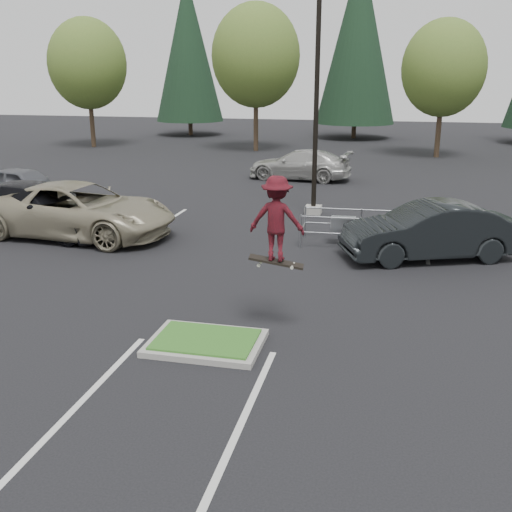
% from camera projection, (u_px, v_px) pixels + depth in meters
% --- Properties ---
extents(ground, '(120.00, 120.00, 0.00)m').
position_uv_depth(ground, '(206.00, 346.00, 11.76)').
color(ground, black).
rests_on(ground, ground).
extents(grass_median, '(2.20, 1.60, 0.16)m').
position_uv_depth(grass_median, '(206.00, 342.00, 11.74)').
color(grass_median, gray).
rests_on(grass_median, ground).
extents(stall_lines, '(22.62, 17.60, 0.01)m').
position_uv_depth(stall_lines, '(224.00, 255.00, 17.67)').
color(stall_lines, silver).
rests_on(stall_lines, ground).
extents(light_pole, '(0.70, 0.60, 10.12)m').
position_uv_depth(light_pole, '(317.00, 90.00, 21.51)').
color(light_pole, gray).
rests_on(light_pole, ground).
extents(decid_a, '(5.44, 5.44, 8.91)m').
position_uv_depth(decid_a, '(88.00, 67.00, 41.98)').
color(decid_a, '#38281C').
rests_on(decid_a, ground).
extents(decid_b, '(5.89, 5.89, 9.64)m').
position_uv_depth(decid_b, '(256.00, 59.00, 39.74)').
color(decid_b, '#38281C').
rests_on(decid_b, ground).
extents(decid_c, '(5.12, 5.12, 8.38)m').
position_uv_depth(decid_c, '(443.00, 71.00, 36.75)').
color(decid_c, '#38281C').
rests_on(decid_c, ground).
extents(conif_a, '(5.72, 5.72, 13.00)m').
position_uv_depth(conif_a, '(188.00, 49.00, 49.96)').
color(conif_a, '#38281C').
rests_on(conif_a, ground).
extents(conif_b, '(6.38, 6.38, 14.50)m').
position_uv_depth(conif_b, '(358.00, 37.00, 47.22)').
color(conif_b, '#38281C').
rests_on(conif_b, ground).
extents(cart_corral, '(3.67, 1.44, 1.03)m').
position_uv_depth(cart_corral, '(347.00, 224.00, 18.57)').
color(cart_corral, gray).
rests_on(cart_corral, ground).
extents(skateboarder, '(1.12, 0.63, 1.85)m').
position_uv_depth(skateboarder, '(277.00, 219.00, 11.74)').
color(skateboarder, black).
rests_on(skateboarder, ground).
extents(car_l_tan, '(6.52, 3.43, 1.75)m').
position_uv_depth(car_l_tan, '(79.00, 210.00, 19.42)').
color(car_l_tan, gray).
rests_on(car_l_tan, ground).
extents(car_l_black, '(6.07, 3.11, 1.69)m').
position_uv_depth(car_l_black, '(38.00, 209.00, 19.75)').
color(car_l_black, black).
rests_on(car_l_black, ground).
extents(car_l_grey, '(4.44, 2.43, 1.43)m').
position_uv_depth(car_l_grey, '(24.00, 185.00, 24.73)').
color(car_l_grey, '#55575E').
rests_on(car_l_grey, ground).
extents(car_r_charc, '(5.21, 3.39, 1.62)m').
position_uv_depth(car_r_charc, '(430.00, 231.00, 17.09)').
color(car_r_charc, black).
rests_on(car_r_charc, ground).
extents(car_far_silver, '(5.31, 2.63, 1.48)m').
position_uv_depth(car_far_silver, '(300.00, 165.00, 30.00)').
color(car_far_silver, '#B4B4AF').
rests_on(car_far_silver, ground).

